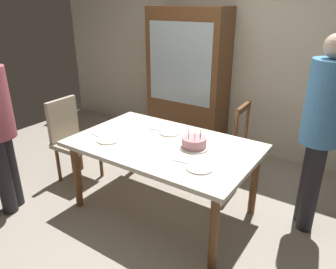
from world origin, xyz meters
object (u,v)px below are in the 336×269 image
at_px(chair_upholstered, 71,136).
at_px(plate_near_guest, 200,168).
at_px(plate_near_celebrant, 108,140).
at_px(plate_far_side, 170,133).
at_px(dining_table, 164,151).
at_px(birthday_cake, 194,143).
at_px(china_cabinet, 188,79).
at_px(chair_spindle_back, 225,145).
at_px(person_guest, 321,126).

bearing_deg(chair_upholstered, plate_near_guest, -5.99).
xyz_separation_m(plate_near_celebrant, plate_far_side, (0.39, 0.48, 0.00)).
xyz_separation_m(dining_table, birthday_cake, (0.28, 0.07, 0.12)).
distance_m(dining_table, china_cabinet, 1.72).
distance_m(plate_far_side, china_cabinet, 1.46).
bearing_deg(birthday_cake, chair_spindle_back, 92.26).
distance_m(plate_near_celebrant, china_cabinet, 1.82).
bearing_deg(dining_table, plate_near_guest, -25.00).
bearing_deg(plate_far_side, plate_near_guest, -38.63).
xyz_separation_m(chair_upholstered, person_guest, (2.47, 0.59, 0.46)).
relative_size(plate_far_side, plate_near_guest, 1.00).
xyz_separation_m(birthday_cake, chair_spindle_back, (-0.03, 0.78, -0.32)).
distance_m(plate_far_side, plate_near_guest, 0.77).
height_order(plate_near_celebrant, plate_far_side, same).
xyz_separation_m(plate_near_guest, chair_upholstered, (-1.76, 0.18, -0.20)).
xyz_separation_m(plate_near_celebrant, plate_near_guest, (0.99, 0.00, 0.00)).
xyz_separation_m(birthday_cake, plate_near_guest, (0.23, -0.31, -0.04)).
height_order(plate_near_celebrant, chair_upholstered, chair_upholstered).
height_order(birthday_cake, plate_near_celebrant, birthday_cake).
bearing_deg(birthday_cake, dining_table, -165.61).
distance_m(birthday_cake, plate_near_guest, 0.39).
xyz_separation_m(plate_near_celebrant, chair_spindle_back, (0.73, 1.09, -0.28)).
height_order(dining_table, china_cabinet, china_cabinet).
height_order(plate_near_guest, china_cabinet, china_cabinet).
xyz_separation_m(birthday_cake, chair_upholstered, (-1.53, -0.13, -0.25)).
distance_m(dining_table, birthday_cake, 0.32).
distance_m(dining_table, person_guest, 1.38).
distance_m(plate_near_guest, chair_upholstered, 1.78).
xyz_separation_m(dining_table, plate_near_celebrant, (-0.47, -0.24, 0.08)).
bearing_deg(plate_far_side, plate_near_celebrant, -128.81).
bearing_deg(birthday_cake, plate_near_guest, -53.65).
height_order(plate_near_guest, person_guest, person_guest).
distance_m(plate_near_celebrant, plate_near_guest, 0.99).
bearing_deg(plate_near_guest, plate_near_celebrant, 180.00).
xyz_separation_m(plate_near_celebrant, china_cabinet, (-0.20, 1.80, 0.22)).
xyz_separation_m(dining_table, person_guest, (1.23, 0.54, 0.34)).
distance_m(birthday_cake, chair_upholstered, 1.56).
relative_size(dining_table, plate_near_celebrant, 7.80).
relative_size(chair_upholstered, china_cabinet, 0.50).
distance_m(plate_near_guest, person_guest, 1.09).
bearing_deg(birthday_cake, plate_near_celebrant, -157.52).
distance_m(plate_near_guest, china_cabinet, 2.16).
height_order(plate_near_guest, chair_spindle_back, chair_spindle_back).
bearing_deg(dining_table, plate_far_side, 109.67).
height_order(chair_upholstered, china_cabinet, china_cabinet).
relative_size(chair_upholstered, person_guest, 0.55).
bearing_deg(chair_upholstered, dining_table, 2.54).
height_order(dining_table, person_guest, person_guest).
xyz_separation_m(birthday_cake, china_cabinet, (-0.95, 1.48, 0.17)).
bearing_deg(person_guest, china_cabinet, 151.78).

